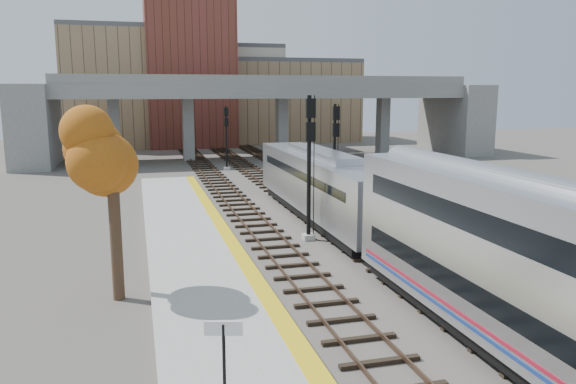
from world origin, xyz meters
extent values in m
plane|color=#47423D|center=(0.00, 0.00, 0.00)|extent=(160.00, 160.00, 0.00)
cube|color=#9E9E99|center=(-7.25, 0.00, 0.17)|extent=(4.50, 60.00, 0.35)
cube|color=yellow|center=(-5.35, 0.00, 0.35)|extent=(0.70, 60.00, 0.01)
cube|color=black|center=(-3.20, 12.50, 0.07)|extent=(2.50, 95.00, 0.14)
cube|color=brown|center=(-3.92, 12.50, 0.18)|extent=(0.07, 95.00, 0.14)
cube|color=brown|center=(-2.48, 12.50, 0.18)|extent=(0.07, 95.00, 0.14)
cube|color=black|center=(1.00, 12.50, 0.07)|extent=(2.50, 95.00, 0.14)
cube|color=brown|center=(0.28, 12.50, 0.18)|extent=(0.07, 95.00, 0.14)
cube|color=brown|center=(1.72, 12.50, 0.18)|extent=(0.07, 95.00, 0.14)
cube|color=black|center=(5.00, 12.50, 0.07)|extent=(2.50, 95.00, 0.14)
cube|color=brown|center=(4.28, 12.50, 0.18)|extent=(0.07, 95.00, 0.14)
cube|color=brown|center=(5.72, 12.50, 0.18)|extent=(0.07, 95.00, 0.14)
cube|color=slate|center=(5.00, 45.00, 7.75)|extent=(46.00, 10.00, 1.50)
cube|color=slate|center=(5.00, 40.20, 9.00)|extent=(46.00, 0.20, 1.00)
cube|color=slate|center=(5.00, 49.80, 9.00)|extent=(46.00, 0.20, 1.00)
cube|color=slate|center=(-12.00, 45.00, 3.50)|extent=(1.20, 1.60, 7.00)
cube|color=slate|center=(-4.00, 45.00, 3.50)|extent=(1.20, 1.60, 7.00)
cube|color=slate|center=(7.00, 45.00, 3.50)|extent=(1.20, 1.60, 7.00)
cube|color=slate|center=(20.00, 45.00, 3.50)|extent=(1.20, 1.60, 7.00)
cube|color=slate|center=(-20.00, 45.00, 4.25)|extent=(4.00, 12.00, 8.50)
cube|color=slate|center=(30.00, 45.00, 4.25)|extent=(4.00, 12.00, 8.50)
cube|color=#8E7453|center=(-10.00, 65.00, 8.00)|extent=(18.00, 14.00, 16.00)
cube|color=#4C4C4F|center=(-10.00, 65.00, 16.30)|extent=(18.00, 14.00, 0.60)
cube|color=beige|center=(4.00, 70.00, 7.00)|extent=(16.00, 16.00, 14.00)
cube|color=#4C4C4F|center=(4.00, 70.00, 14.30)|extent=(16.00, 16.00, 0.60)
cube|color=brown|center=(-2.00, 62.00, 10.00)|extent=(12.00, 10.00, 20.00)
cube|color=#8E7453|center=(14.00, 68.00, 6.00)|extent=(20.00, 14.00, 12.00)
cube|color=#4C4C4F|center=(14.00, 68.00, 12.30)|extent=(20.00, 14.00, 0.60)
cube|color=black|center=(14.00, 28.00, 0.02)|extent=(14.00, 18.00, 0.04)
cube|color=#A8AAB2|center=(1.00, 12.32, 2.35)|extent=(3.00, 19.00, 3.20)
cube|color=black|center=(1.00, 21.84, 2.95)|extent=(2.20, 0.06, 1.10)
cube|color=black|center=(1.00, 12.32, 2.95)|extent=(3.02, 16.15, 0.50)
cube|color=black|center=(1.00, 12.32, 0.50)|extent=(2.70, 17.10, 0.50)
cube|color=#A8AAB2|center=(1.00, 12.32, 4.15)|extent=(1.60, 9.50, 0.40)
cube|color=#9E9E99|center=(-1.10, 8.11, 0.15)|extent=(0.60, 0.60, 0.30)
cylinder|color=black|center=(-1.10, 8.11, 3.82)|extent=(0.22, 0.22, 7.63)
cube|color=black|center=(-1.10, 7.86, 6.98)|extent=(0.49, 0.18, 0.98)
cube|color=black|center=(-1.10, 7.86, 5.78)|extent=(0.49, 0.18, 0.98)
cube|color=#9E9E99|center=(3.00, 15.56, 0.15)|extent=(0.60, 0.60, 0.30)
cylinder|color=black|center=(3.00, 15.56, 3.50)|extent=(0.20, 0.20, 7.00)
cube|color=black|center=(3.00, 15.31, 6.40)|extent=(0.45, 0.18, 0.90)
cube|color=black|center=(3.00, 15.31, 5.30)|extent=(0.45, 0.18, 0.90)
cube|color=#9E9E99|center=(-1.10, 35.83, 0.15)|extent=(0.60, 0.60, 0.30)
cylinder|color=black|center=(-1.10, 35.83, 3.16)|extent=(0.18, 0.18, 6.32)
cube|color=black|center=(-1.10, 35.58, 5.78)|extent=(0.41, 0.18, 0.81)
cube|color=black|center=(-1.10, 35.58, 4.78)|extent=(0.41, 0.18, 0.81)
cylinder|color=black|center=(-8.01, -7.50, 1.45)|extent=(0.08, 0.08, 2.20)
cube|color=white|center=(-8.01, -7.50, 2.45)|extent=(0.88, 0.29, 0.35)
cylinder|color=#382619|center=(-10.67, 1.73, 2.70)|extent=(0.44, 0.44, 5.41)
ellipsoid|color=#B77618|center=(-10.67, 1.73, 5.80)|extent=(3.60, 3.60, 3.86)
imported|color=#99999E|center=(11.61, 23.58, 0.57)|extent=(1.90, 3.31, 1.06)
imported|color=#99999E|center=(12.16, 25.61, 0.63)|extent=(1.45, 3.67, 1.19)
imported|color=#99999E|center=(15.01, 29.70, 0.59)|extent=(2.95, 4.12, 1.11)
camera|label=1|loc=(-9.75, -19.67, 7.87)|focal=35.00mm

